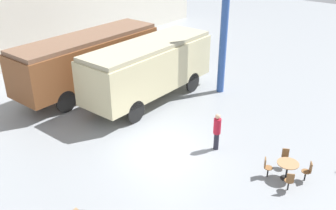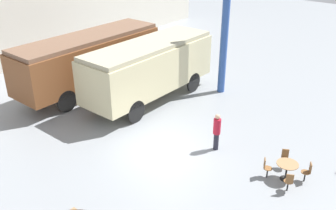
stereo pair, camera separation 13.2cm
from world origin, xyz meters
TOP-DOWN VIEW (x-y plane):
  - ground_plane at (0.00, 0.00)m, footprint 80.00×80.00m
  - passenger_coach_wooden at (2.48, 8.15)m, footprint 9.51×2.74m
  - passenger_coach_vintage at (3.69, 4.38)m, footprint 8.45×2.75m
  - cafe_table_near at (1.51, -5.00)m, footprint 0.88×0.88m
  - cafe_chair_0 at (0.80, -5.39)m, footprint 0.40×0.39m
  - cafe_chair_1 at (1.90, -5.71)m, footprint 0.39×0.40m
  - cafe_chair_2 at (2.22, -4.61)m, footprint 0.40×0.39m
  - cafe_chair_3 at (1.11, -4.29)m, footprint 0.39×0.40m
  - visitor_person at (1.60, -1.57)m, footprint 0.34×0.34m
  - support_pillar at (7.35, 1.78)m, footprint 0.44×0.44m

SIDE VIEW (x-z plane):
  - ground_plane at x=0.00m, z-range 0.00..0.00m
  - cafe_chair_0 at x=0.80m, z-range 0.07..0.94m
  - cafe_chair_1 at x=1.90m, z-range 0.07..0.94m
  - cafe_chair_2 at x=2.22m, z-range 0.07..0.94m
  - cafe_chair_3 at x=1.11m, z-range 0.07..0.94m
  - cafe_table_near at x=1.51m, z-range 0.22..0.98m
  - visitor_person at x=1.60m, z-range 0.09..1.90m
  - passenger_coach_vintage at x=3.69m, z-range 0.37..3.81m
  - passenger_coach_wooden at x=2.48m, z-range 0.38..3.84m
  - support_pillar at x=7.35m, z-range 0.00..8.00m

